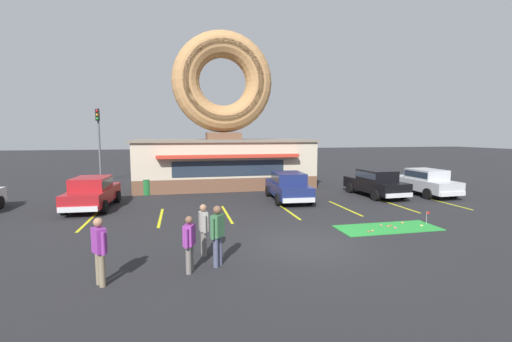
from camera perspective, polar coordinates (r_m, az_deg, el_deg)
ground_plane at (r=12.00m, az=8.42°, el=-11.99°), size 160.00×160.00×0.00m
donut_shop_building at (r=24.77m, az=-5.46°, el=6.14°), size 12.30×6.75×10.96m
putting_mat at (r=14.74m, az=21.10°, el=-8.84°), size 4.07×1.55×0.03m
mini_donut_near_left at (r=15.67m, az=23.19°, el=-7.92°), size 0.13×0.13×0.04m
mini_donut_near_right at (r=14.75m, az=22.19°, el=-8.74°), size 0.13×0.13×0.04m
mini_donut_mid_left at (r=14.93m, az=20.11°, el=-8.49°), size 0.13×0.13×0.04m
mini_donut_mid_centre at (r=14.99m, az=21.49°, el=-8.48°), size 0.13×0.13×0.04m
mini_donut_mid_right at (r=14.86m, az=21.14°, el=-8.59°), size 0.13×0.13×0.04m
mini_donut_far_left at (r=13.83m, az=18.26°, el=-9.58°), size 0.13×0.13×0.04m
mini_donut_far_centre at (r=14.00m, az=18.85°, el=-9.40°), size 0.13×0.13×0.04m
mini_donut_far_right at (r=15.52m, az=25.87°, el=-8.18°), size 0.13×0.13×0.04m
golf_ball at (r=13.99m, az=18.72°, el=-9.40°), size 0.04×0.04×0.04m
putting_flag_pin at (r=15.74m, az=26.67°, el=-6.57°), size 0.13×0.01×0.55m
car_silver at (r=23.51m, az=26.35°, el=-1.48°), size 2.05×4.59×1.60m
car_black at (r=21.85m, az=19.30°, el=-1.71°), size 2.14×4.63×1.60m
car_red at (r=19.08m, az=-25.63°, el=-3.07°), size 2.15×4.64×1.60m
car_navy at (r=19.37m, az=5.38°, el=-2.36°), size 2.18×4.65×1.60m
pedestrian_blue_sweater_man at (r=9.81m, az=-6.44°, el=-10.17°), size 0.42×0.49×1.74m
pedestrian_hooded_kid at (r=9.53m, az=-11.04°, el=-11.48°), size 0.36×0.57×1.55m
pedestrian_leather_jacket_man at (r=10.74m, az=-8.75°, el=-9.25°), size 0.27×0.59×1.60m
pedestrian_clipboard_woman at (r=9.39m, az=-24.65°, el=-11.59°), size 0.41×0.51×1.71m
trash_bin at (r=22.18m, az=-17.73°, el=-2.52°), size 0.57×0.57×0.97m
traffic_light_pole at (r=30.08m, az=-24.74°, el=5.54°), size 0.28×0.47×5.80m
parking_stripe_far_left at (r=16.55m, az=-26.13°, el=-7.49°), size 0.12×3.60×0.01m
parking_stripe_left at (r=16.10m, az=-15.61°, el=-7.45°), size 0.12×3.60×0.01m
parking_stripe_mid_left at (r=16.21m, az=-4.88°, el=-7.15°), size 0.12×3.60×0.01m
parking_stripe_centre at (r=16.85m, az=5.35°, el=-6.64°), size 0.12×3.60×0.01m
parking_stripe_mid_right at (r=17.99m, az=14.53°, el=-6.00°), size 0.12×3.60×0.01m
parking_stripe_right at (r=19.52m, az=22.44°, el=-5.32°), size 0.12×3.60×0.01m
parking_stripe_far_right at (r=21.36m, az=29.08°, el=-4.68°), size 0.12×3.60×0.01m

